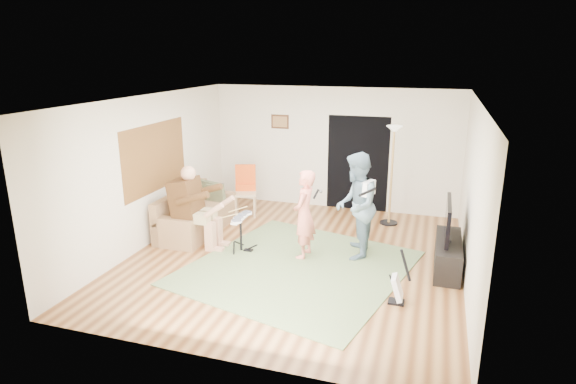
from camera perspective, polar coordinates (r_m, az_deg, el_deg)
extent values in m
plane|color=brown|center=(8.38, 0.79, -7.80)|extent=(6.00, 6.00, 0.00)
plane|color=white|center=(7.68, 0.87, 10.92)|extent=(6.00, 6.00, 0.00)
plane|color=brown|center=(9.19, -15.45, 3.96)|extent=(0.00, 2.05, 2.05)
plane|color=black|center=(10.71, 8.26, 3.34)|extent=(2.10, 0.00, 2.10)
cube|color=#3F2314|center=(10.98, -0.96, 8.33)|extent=(0.42, 0.03, 0.32)
cube|color=#5A6E43|center=(8.01, 1.19, -8.93)|extent=(3.95, 4.08, 0.02)
cube|color=#946E4A|center=(9.67, -10.66, -3.46)|extent=(0.81, 1.62, 0.40)
cube|color=#946E4A|center=(9.76, -12.50, -2.10)|extent=(0.15, 2.00, 0.81)
cube|color=#946E4A|center=(10.40, -8.37, -1.43)|extent=(0.81, 0.19, 0.57)
cube|color=#946E4A|center=(8.90, -13.40, -4.78)|extent=(0.81, 0.19, 0.57)
cube|color=#4C2E15|center=(8.84, -11.99, -0.66)|extent=(0.42, 0.54, 0.69)
sphere|color=tan|center=(8.69, -11.75, 2.18)|extent=(0.27, 0.27, 0.27)
cylinder|color=black|center=(8.58, -5.61, -4.98)|extent=(0.04, 0.04, 0.59)
cube|color=white|center=(8.48, -5.66, -3.17)|extent=(0.12, 0.59, 0.03)
imported|color=#E87765|center=(8.15, 1.94, -2.68)|extent=(0.39, 0.58, 1.54)
imported|color=slate|center=(8.22, 8.05, -1.64)|extent=(0.79, 0.96, 1.82)
cube|color=black|center=(7.15, 12.70, -12.57)|extent=(0.22, 0.18, 0.03)
cube|color=white|center=(7.05, 12.81, -11.01)|extent=(0.18, 0.27, 0.35)
cylinder|color=black|center=(6.89, 13.77, -8.43)|extent=(0.18, 0.04, 0.46)
cylinder|color=black|center=(10.19, 11.83, -3.58)|extent=(0.36, 0.36, 0.03)
cylinder|color=#B3894C|center=(9.91, 12.15, 1.67)|extent=(0.05, 0.05, 1.92)
cone|color=white|center=(9.72, 12.50, 7.28)|extent=(0.32, 0.32, 0.13)
cube|color=tan|center=(10.37, -5.07, -0.18)|extent=(0.58, 0.58, 0.04)
cube|color=#E95418|center=(10.46, -4.68, 2.01)|extent=(0.44, 0.23, 0.46)
cube|color=black|center=(8.29, 18.40, -7.07)|extent=(0.40, 1.40, 0.50)
cube|color=black|center=(8.08, 18.42, -3.13)|extent=(0.06, 1.13, 0.60)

